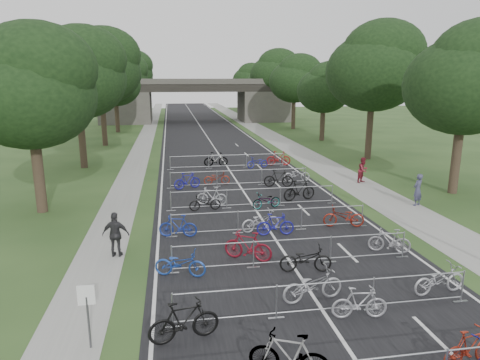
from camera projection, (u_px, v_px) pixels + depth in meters
The scene contains 54 objects.
road at pixel (204, 132), 57.68m from camera, with size 11.00×140.00×0.01m, color black.
sidewalk_right at pixel (262, 131), 58.93m from camera, with size 3.00×140.00×0.01m, color gray.
sidewalk_left at pixel (148, 133), 56.50m from camera, with size 2.00×140.00×0.01m, color gray.
lane_markings at pixel (204, 132), 57.68m from camera, with size 0.12×140.00×0.00m, color silver.
overpass_bridge at pixel (197, 100), 71.27m from camera, with size 31.00×8.00×7.05m.
park_sign at pixel (87, 305), 11.19m from camera, with size 0.45×0.06×1.83m.
tree_left_0 at pixel (31, 90), 21.68m from camera, with size 6.72×6.72×10.25m.
tree_right_0 at pixel (468, 81), 25.40m from camera, with size 7.17×7.17×10.93m.
tree_left_1 at pixel (78, 75), 33.01m from camera, with size 7.56×7.56×11.53m.
tree_right_1 at pixel (375, 68), 36.70m from camera, with size 8.18×8.18×12.47m.
tree_left_2 at pixel (101, 68), 44.35m from camera, with size 8.40×8.40×12.81m.
tree_right_2 at pixel (325, 89), 48.68m from camera, with size 6.16×6.16×9.39m.
tree_left_3 at pixel (116, 83), 56.25m from camera, with size 6.72×6.72×10.25m.
tree_right_3 at pixel (295, 80), 59.98m from camera, with size 7.17×7.17×10.93m.
tree_left_4 at pixel (124, 77), 67.58m from camera, with size 7.56×7.56×11.53m.
tree_right_4 at pixel (275, 73), 71.28m from camera, with size 8.18×8.18×12.47m.
tree_left_5 at pixel (130, 73), 78.92m from camera, with size 8.40×8.40×12.81m.
tree_right_5 at pixel (260, 84), 83.25m from camera, with size 6.16×6.16×9.39m.
tree_left_6 at pixel (136, 81), 90.82m from camera, with size 6.72×6.72×10.25m.
tree_right_6 at pixel (249, 79), 94.55m from camera, with size 7.17×7.17×10.93m.
barrier_row_1 at pixel (326, 298), 12.99m from camera, with size 9.70×0.08×1.10m.
barrier_row_2 at pixel (293, 252), 16.45m from camera, with size 9.70×0.08×1.10m.
barrier_row_3 at pixel (270, 220), 20.10m from camera, with size 9.70×0.08×1.10m.
barrier_row_4 at pixel (254, 198), 23.94m from camera, with size 9.70×0.08×1.10m.
barrier_row_5 at pixel (240, 178), 28.74m from camera, with size 9.70×0.08×1.10m.
barrier_row_6 at pixel (228, 161), 34.50m from camera, with size 9.70×0.08×1.10m.
bike_1 at pixel (289, 356), 10.20m from camera, with size 0.56×1.99×1.19m, color #9B9EA3.
bike_3 at pixel (470, 348), 10.66m from camera, with size 0.47×1.68×1.01m, color maroon.
bike_4 at pixel (184, 321), 11.65m from camera, with size 0.56×1.98×1.19m, color black.
bike_5 at pixel (313, 285), 13.78m from camera, with size 0.73×2.09×1.10m, color #98999F.
bike_6 at pixel (360, 303), 12.76m from camera, with size 0.48×1.69×1.02m, color #A5A5AD.
bike_7 at pixel (439, 280), 14.26m from camera, with size 0.68×1.94×1.02m, color #A5A5AD.
bike_8 at pixel (180, 264), 15.52m from camera, with size 0.66×1.89×1.00m, color #1C419F.
bike_9 at pixel (248, 246), 16.88m from camera, with size 0.56×2.00×1.20m, color maroon.
bike_10 at pixel (306, 259), 15.87m from camera, with size 0.68×1.94×1.02m, color black.
bike_11 at pixel (389, 241), 17.66m from camera, with size 0.48×1.71×1.03m, color gray.
bike_12 at pixel (178, 226), 19.39m from camera, with size 0.50×1.76×1.06m, color navy.
bike_13 at pixel (261, 221), 20.15m from camera, with size 0.67×1.93×1.01m, color #A5A5AD.
bike_14 at pixel (275, 225), 19.58m from camera, with size 0.49×1.75×1.05m, color #1B1A92.
bike_15 at pixel (344, 217), 20.70m from camera, with size 0.69×1.97×1.04m, color maroon.
bike_16 at pixel (205, 203), 23.30m from camera, with size 0.61×1.74×0.91m, color black.
bike_17 at pixel (212, 196), 24.31m from camera, with size 0.50×1.76×1.06m, color #B5B7BD.
bike_18 at pixel (266, 201), 23.68m from camera, with size 0.60×1.72×0.91m, color #9B9EA3.
bike_19 at pixel (299, 190), 25.22m from camera, with size 0.58×2.05×1.23m, color black.
bike_20 at pixel (187, 181), 27.88m from camera, with size 0.52×1.85×1.11m, color #1C1A94.
bike_21 at pixel (217, 178), 29.04m from camera, with size 0.62×1.78×0.93m, color maroon.
bike_22 at pixel (279, 178), 28.40m from camera, with size 0.55×1.95×1.17m, color black.
bike_23 at pixel (297, 175), 29.95m from camera, with size 0.65×1.88×0.99m, color #97989E.
bike_25 at pixel (216, 159), 35.02m from camera, with size 0.56×1.97×1.18m, color #9B9EA3.
bike_26 at pixel (258, 162), 34.43m from camera, with size 0.63×1.81×0.95m, color #1C1E9C.
bike_27 at pixel (279, 158), 35.46m from camera, with size 0.57×2.01×1.21m, color maroon.
pedestrian_a at pixel (418, 190), 24.14m from camera, with size 0.67×0.44×1.84m, color #393A56.
pedestrian_b at pixel (363, 170), 29.54m from camera, with size 0.86×0.67×1.76m, color maroon.
pedestrian_c at pixel (116, 235), 17.17m from camera, with size 1.09×0.45×1.86m, color #29282B.
Camera 1 is at (-4.47, -7.64, 7.04)m, focal length 32.00 mm.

